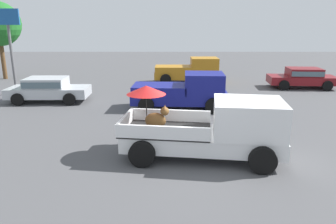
# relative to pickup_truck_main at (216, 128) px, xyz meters

# --- Properties ---
(ground_plane) EXTENTS (80.00, 80.00, 0.00)m
(ground_plane) POSITION_rel_pickup_truck_main_xyz_m (-0.40, 0.04, -0.97)
(ground_plane) COLOR #4C4C4F
(pickup_truck_main) EXTENTS (5.25, 2.78, 2.26)m
(pickup_truck_main) POSITION_rel_pickup_truck_main_xyz_m (0.00, 0.00, 0.00)
(pickup_truck_main) COLOR black
(pickup_truck_main) RESTS_ON ground
(pickup_truck_red) EXTENTS (4.80, 2.17, 1.80)m
(pickup_truck_red) POSITION_rel_pickup_truck_main_xyz_m (0.16, 13.53, -0.10)
(pickup_truck_red) COLOR black
(pickup_truck_red) RESTS_ON ground
(pickup_truck_far) EXTENTS (4.89, 2.37, 1.80)m
(pickup_truck_far) POSITION_rel_pickup_truck_main_xyz_m (-0.67, 6.13, -0.10)
(pickup_truck_far) COLOR black
(pickup_truck_far) RESTS_ON ground
(parked_sedan_near) EXTENTS (4.44, 2.26, 1.33)m
(parked_sedan_near) POSITION_rel_pickup_truck_main_xyz_m (7.49, 11.46, -0.23)
(parked_sedan_near) COLOR black
(parked_sedan_near) RESTS_ON ground
(parked_sedan_far) EXTENTS (4.33, 2.04, 1.33)m
(parked_sedan_far) POSITION_rel_pickup_truck_main_xyz_m (-8.07, 7.57, -0.23)
(parked_sedan_far) COLOR black
(parked_sedan_far) RESTS_ON ground
(motel_sign) EXTENTS (1.40, 0.16, 4.99)m
(motel_sign) POSITION_rel_pickup_truck_main_xyz_m (-10.71, 9.43, 2.55)
(motel_sign) COLOR #59595B
(motel_sign) RESTS_ON ground
(tree_by_lot) EXTENTS (3.29, 3.29, 5.79)m
(tree_by_lot) POSITION_rel_pickup_truck_main_xyz_m (-14.21, 15.12, 3.16)
(tree_by_lot) COLOR brown
(tree_by_lot) RESTS_ON ground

